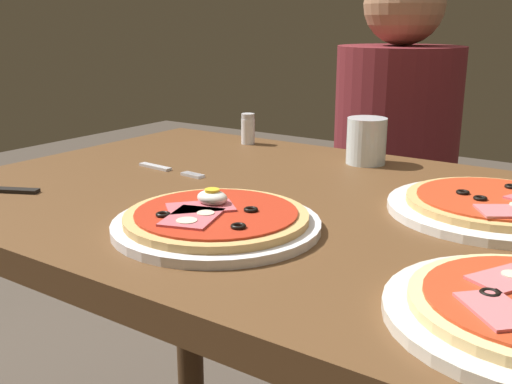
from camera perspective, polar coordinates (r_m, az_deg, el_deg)
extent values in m
cube|color=brown|center=(0.93, 3.04, -1.71)|extent=(1.11, 0.75, 0.04)
cylinder|color=#3C2715|center=(1.59, -6.46, -9.18)|extent=(0.07, 0.07, 0.74)
cylinder|color=white|center=(0.79, -3.64, -3.16)|extent=(0.27, 0.27, 0.01)
cylinder|color=tan|center=(0.78, -3.65, -2.40)|extent=(0.24, 0.24, 0.01)
cylinder|color=#B72D19|center=(0.78, -3.66, -1.94)|extent=(0.21, 0.21, 0.00)
torus|color=black|center=(0.78, -0.49, -1.68)|extent=(0.02, 0.02, 0.00)
torus|color=black|center=(0.77, -8.78, -2.11)|extent=(0.02, 0.02, 0.00)
torus|color=black|center=(0.72, -1.68, -3.26)|extent=(0.02, 0.02, 0.00)
cube|color=#C65B66|center=(0.79, -5.27, -1.45)|extent=(0.10, 0.10, 0.00)
cube|color=#C65B66|center=(0.76, -6.06, -2.38)|extent=(0.08, 0.10, 0.00)
cylinder|color=beige|center=(0.76, -4.50, -2.14)|extent=(0.02, 0.02, 0.00)
cylinder|color=beige|center=(0.74, -6.37, -2.84)|extent=(0.03, 0.03, 0.00)
ellipsoid|color=white|center=(0.80, -4.16, -0.54)|extent=(0.04, 0.03, 0.02)
cylinder|color=yellow|center=(0.80, -4.18, 0.15)|extent=(0.02, 0.02, 0.00)
cylinder|color=white|center=(0.91, 21.59, -1.54)|extent=(0.30, 0.30, 0.01)
cylinder|color=tan|center=(0.91, 21.66, -0.88)|extent=(0.24, 0.24, 0.01)
cylinder|color=red|center=(0.91, 21.70, -0.48)|extent=(0.21, 0.21, 0.00)
torus|color=black|center=(0.88, 20.45, -0.55)|extent=(0.02, 0.02, 0.00)
torus|color=black|center=(0.91, 18.99, -0.03)|extent=(0.02, 0.02, 0.00)
torus|color=black|center=(0.96, 23.00, 0.49)|extent=(0.02, 0.02, 0.00)
torus|color=black|center=(0.59, 21.25, -8.94)|extent=(0.02, 0.02, 0.00)
cube|color=#D16B70|center=(0.63, 22.85, -7.51)|extent=(0.07, 0.09, 0.00)
cube|color=#D16B70|center=(0.56, 21.81, -10.28)|extent=(0.08, 0.08, 0.00)
cylinder|color=beige|center=(0.63, 23.09, -7.29)|extent=(0.02, 0.02, 0.00)
cylinder|color=silver|center=(1.16, 10.25, 4.80)|extent=(0.07, 0.07, 0.09)
cylinder|color=silver|center=(1.16, 10.20, 3.76)|extent=(0.07, 0.07, 0.04)
cube|color=silver|center=(1.13, -9.52, 2.38)|extent=(0.08, 0.02, 0.00)
cube|color=silver|center=(1.05, -6.27, 1.54)|extent=(0.05, 0.01, 0.00)
cube|color=silver|center=(1.06, -6.10, 1.59)|extent=(0.05, 0.01, 0.00)
cube|color=silver|center=(1.06, -5.93, 1.64)|extent=(0.05, 0.01, 0.00)
cube|color=silver|center=(1.06, -5.76, 1.68)|extent=(0.05, 0.01, 0.00)
cube|color=black|center=(1.03, -22.15, 0.15)|extent=(0.09, 0.06, 0.01)
cylinder|color=white|center=(1.33, -0.77, 5.75)|extent=(0.03, 0.03, 0.05)
cylinder|color=silver|center=(1.32, -0.77, 7.18)|extent=(0.03, 0.03, 0.01)
cylinder|color=black|center=(1.79, 12.03, -11.45)|extent=(0.29, 0.29, 0.46)
cylinder|color=maroon|center=(1.62, 13.03, 4.11)|extent=(0.32, 0.32, 0.52)
sphere|color=#9E7051|center=(1.59, 13.87, 16.89)|extent=(0.20, 0.20, 0.20)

